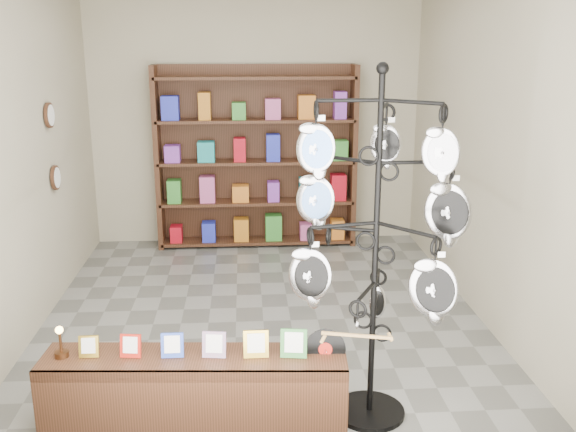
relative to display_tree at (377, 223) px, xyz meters
name	(u,v)px	position (x,y,z in m)	size (l,w,h in m)	color
ground	(263,321)	(-0.68, 1.54, -1.37)	(5.00, 5.00, 0.00)	slate
room_envelope	(261,119)	(-0.68, 1.54, 0.48)	(5.00, 5.00, 5.00)	#A9A188
display_tree	(377,223)	(0.00, 0.00, 0.00)	(1.27, 1.25, 2.37)	black
front_shelf	(195,390)	(-1.19, -0.03, -1.12)	(2.03, 0.55, 0.71)	black
back_shelving	(256,163)	(-0.68, 3.84, -0.34)	(2.42, 0.36, 2.20)	black
wall_clocks	(52,147)	(-2.65, 2.34, 0.13)	(0.03, 0.24, 0.84)	black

